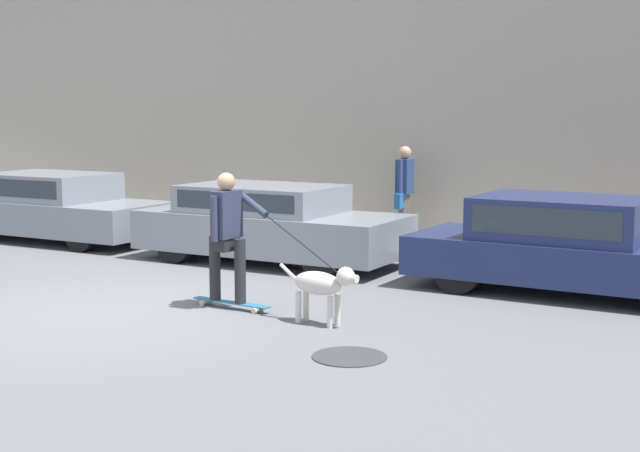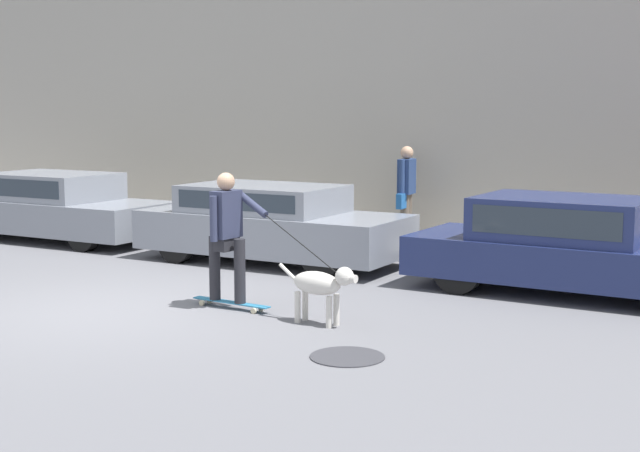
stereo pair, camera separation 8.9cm
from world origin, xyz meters
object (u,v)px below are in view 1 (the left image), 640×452
Objects in this scene: parked_car_1 at (269,224)px; parked_car_2 at (569,247)px; pedestrian_with_bag at (404,189)px; parked_car_0 at (54,208)px; skateboarder at (228,232)px; dog at (322,285)px.

parked_car_1 is 4.76m from parked_car_2.
pedestrian_with_bag reaches higher than parked_car_1.
parked_car_2 is at bearing 138.90° from pedestrian_with_bag.
parked_car_0 is 6.88m from skateboarder.
parked_car_0 is at bearing 13.62° from pedestrian_with_bag.
parked_car_0 is at bearing 178.74° from parked_car_1.
parked_car_1 is 2.69m from pedestrian_with_bag.
parked_car_0 is 9.54m from parked_car_2.
parked_car_0 reaches higher than dog.
parked_car_2 is 3.96× the size of dog.
parked_car_0 is at bearing 156.44° from skateboarder.
dog is at bearing -49.57° from parked_car_1.
skateboarder is at bearing -138.08° from parked_car_2.
parked_car_2 is 4.21m from pedestrian_with_bag.
parked_car_0 is 1.94× the size of skateboarder.
parked_car_1 is 1.02× the size of parked_car_2.
dog is (-1.95, -3.15, -0.16)m from parked_car_2.
skateboarder reaches higher than dog.
parked_car_2 reaches higher than parked_car_0.
parked_car_2 reaches higher than dog.
skateboarder is (6.18, -3.01, 0.34)m from parked_car_0.
parked_car_0 is 6.50m from pedestrian_with_bag.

